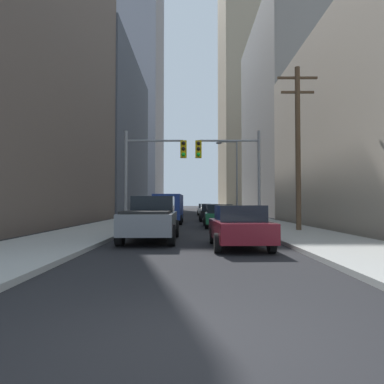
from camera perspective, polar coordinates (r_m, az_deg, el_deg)
ground_plane at (r=4.36m, az=0.38°, el=-23.28°), size 400.00×400.00×0.00m
sidewalk_left at (r=54.34m, az=-5.71°, el=-3.40°), size 3.86×160.00×0.15m
sidewalk_right at (r=54.35m, az=5.66°, el=-3.40°), size 3.86×160.00×0.15m
pickup_truck_grey at (r=15.16m, az=-6.61°, el=-4.30°), size 2.20×5.42×1.90m
cargo_van_blue at (r=27.72m, az=-3.79°, el=-2.44°), size 2.16×5.26×2.26m
sedan_maroon at (r=12.78m, az=7.54°, el=-5.49°), size 1.95×4.26×1.52m
sedan_green at (r=23.31m, az=4.29°, el=-3.83°), size 1.95×4.23×1.52m
sedan_black at (r=31.46m, az=2.88°, el=-3.31°), size 1.95×4.24×1.52m
sedan_white at (r=47.02m, az=2.00°, el=-2.81°), size 1.95×4.21×1.52m
traffic_signal_near_left at (r=21.68m, az=-6.46°, el=4.68°), size 3.78×0.44×6.00m
traffic_signal_near_right at (r=21.67m, az=6.28°, el=4.71°), size 3.96×0.44×6.00m
utility_pole_right at (r=20.34m, az=16.63°, el=7.36°), size 2.20×0.28×9.09m
street_lamp_right at (r=33.12m, az=6.67°, el=3.23°), size 2.03×0.32×7.50m
building_left_mid_office at (r=54.40m, az=-16.47°, el=8.49°), size 14.18×26.47×22.50m
building_left_far_tower at (r=100.26m, az=-10.89°, el=17.16°), size 19.11×24.29×68.27m
building_right_mid_block at (r=54.39m, az=20.17°, el=11.05°), size 19.33×25.23×27.19m
building_right_far_highrise at (r=99.99m, az=9.89°, el=18.97°), size 17.21×25.22×74.05m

